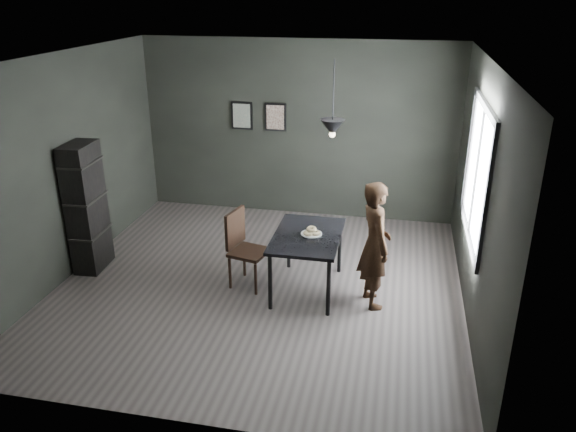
% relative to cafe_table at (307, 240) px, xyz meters
% --- Properties ---
extents(ground, '(5.00, 5.00, 0.00)m').
position_rel_cafe_table_xyz_m(ground, '(-0.60, 0.00, -0.67)').
color(ground, '#3A3432').
rests_on(ground, ground).
extents(back_wall, '(5.00, 0.10, 2.80)m').
position_rel_cafe_table_xyz_m(back_wall, '(-0.60, 2.50, 0.73)').
color(back_wall, black).
rests_on(back_wall, ground).
extents(ceiling, '(5.00, 5.00, 0.02)m').
position_rel_cafe_table_xyz_m(ceiling, '(-0.60, 0.00, 2.13)').
color(ceiling, silver).
rests_on(ceiling, ground).
extents(window_assembly, '(0.04, 1.96, 1.56)m').
position_rel_cafe_table_xyz_m(window_assembly, '(1.87, 0.20, 0.93)').
color(window_assembly, white).
rests_on(window_assembly, ground).
extents(cafe_table, '(0.80, 1.20, 0.75)m').
position_rel_cafe_table_xyz_m(cafe_table, '(0.00, 0.00, 0.00)').
color(cafe_table, black).
rests_on(cafe_table, ground).
extents(white_plate, '(0.23, 0.23, 0.01)m').
position_rel_cafe_table_xyz_m(white_plate, '(0.05, 0.00, 0.08)').
color(white_plate, white).
rests_on(white_plate, cafe_table).
extents(donut_pile, '(0.20, 0.21, 0.09)m').
position_rel_cafe_table_xyz_m(donut_pile, '(0.05, 0.00, 0.12)').
color(donut_pile, beige).
rests_on(donut_pile, white_plate).
extents(woman, '(0.55, 0.66, 1.53)m').
position_rel_cafe_table_xyz_m(woman, '(0.81, -0.16, 0.09)').
color(woman, black).
rests_on(woman, ground).
extents(wood_chair, '(0.51, 0.51, 0.98)m').
position_rel_cafe_table_xyz_m(wood_chair, '(-0.81, -0.01, -0.11)').
color(wood_chair, black).
rests_on(wood_chair, ground).
extents(shelf_unit, '(0.36, 0.59, 1.71)m').
position_rel_cafe_table_xyz_m(shelf_unit, '(-2.92, 0.02, 0.18)').
color(shelf_unit, black).
rests_on(shelf_unit, ground).
extents(pendant_lamp, '(0.28, 0.28, 0.86)m').
position_rel_cafe_table_xyz_m(pendant_lamp, '(0.25, 0.10, 1.38)').
color(pendant_lamp, black).
rests_on(pendant_lamp, ground).
extents(framed_print_left, '(0.34, 0.04, 0.44)m').
position_rel_cafe_table_xyz_m(framed_print_left, '(-1.50, 2.47, 0.93)').
color(framed_print_left, black).
rests_on(framed_print_left, ground).
extents(framed_print_right, '(0.34, 0.04, 0.44)m').
position_rel_cafe_table_xyz_m(framed_print_right, '(-0.95, 2.47, 0.93)').
color(framed_print_right, black).
rests_on(framed_print_right, ground).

